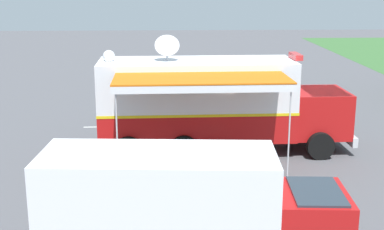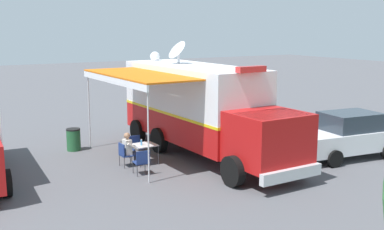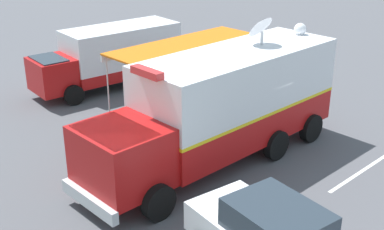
% 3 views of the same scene
% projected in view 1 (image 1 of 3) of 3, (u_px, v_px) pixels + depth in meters
% --- Properties ---
extents(ground_plane, '(100.00, 100.00, 0.00)m').
position_uv_depth(ground_plane, '(196.00, 151.00, 20.43)').
color(ground_plane, '#515156').
extents(lot_stripe, '(0.23, 4.80, 0.01)m').
position_uv_depth(lot_stripe, '(138.00, 126.00, 23.82)').
color(lot_stripe, silver).
rests_on(lot_stripe, ground).
extents(command_truck, '(5.02, 9.54, 4.53)m').
position_uv_depth(command_truck, '(216.00, 101.00, 19.96)').
color(command_truck, '#B71414').
rests_on(command_truck, ground).
extents(folding_table, '(0.82, 0.82, 0.73)m').
position_uv_depth(folding_table, '(220.00, 154.00, 17.92)').
color(folding_table, silver).
rests_on(folding_table, ground).
extents(water_bottle, '(0.07, 0.07, 0.22)m').
position_uv_depth(water_bottle, '(222.00, 151.00, 17.73)').
color(water_bottle, '#4C99D8').
rests_on(water_bottle, folding_table).
extents(folding_chair_at_table, '(0.49, 0.49, 0.87)m').
position_uv_depth(folding_chair_at_table, '(223.00, 167.00, 17.18)').
color(folding_chair_at_table, navy).
rests_on(folding_chair_at_table, ground).
extents(folding_chair_beside_table, '(0.49, 0.49, 0.87)m').
position_uv_depth(folding_chair_beside_table, '(195.00, 159.00, 17.92)').
color(folding_chair_beside_table, navy).
rests_on(folding_chair_beside_table, ground).
extents(folding_chair_spare_by_truck, '(0.52, 0.52, 0.87)m').
position_uv_depth(folding_chair_spare_by_truck, '(259.00, 165.00, 17.35)').
color(folding_chair_spare_by_truck, navy).
rests_on(folding_chair_spare_by_truck, ground).
extents(seated_responder, '(0.67, 0.56, 1.25)m').
position_uv_depth(seated_responder, '(222.00, 161.00, 17.33)').
color(seated_responder, silver).
rests_on(seated_responder, ground).
extents(trash_bin, '(0.57, 0.57, 0.91)m').
position_uv_depth(trash_bin, '(119.00, 180.00, 16.20)').
color(trash_bin, '#235B33').
rests_on(trash_bin, ground).
extents(support_truck, '(2.70, 6.93, 2.70)m').
position_uv_depth(support_truck, '(182.00, 209.00, 11.93)').
color(support_truck, white).
rests_on(support_truck, ground).
extents(car_behind_truck, '(4.38, 2.37, 1.76)m').
position_uv_depth(car_behind_truck, '(274.00, 101.00, 24.90)').
color(car_behind_truck, silver).
rests_on(car_behind_truck, ground).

